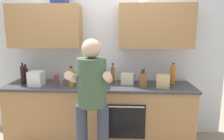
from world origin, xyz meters
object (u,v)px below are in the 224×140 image
at_px(cup_stoneware, 62,82).
at_px(mixing_bowl, 98,81).
at_px(knife_block, 143,80).
at_px(bottle_juice, 173,75).
at_px(person_standing, 92,96).
at_px(bottle_vinegar, 82,80).
at_px(cup_ceramic, 56,78).
at_px(grocery_bag_bread, 163,81).
at_px(bottle_soy, 23,75).
at_px(grocery_bag_rice, 128,79).
at_px(bottle_hotsauce, 97,79).
at_px(bottle_oil, 71,78).
at_px(grocery_bag_produce, 36,78).
at_px(bottle_wine, 26,74).
at_px(bottle_syrup, 113,75).

distance_m(cup_stoneware, mixing_bowl, 0.54).
bearing_deg(knife_block, bottle_juice, 25.33).
height_order(person_standing, bottle_vinegar, person_standing).
distance_m(cup_ceramic, cup_stoneware, 0.30).
xyz_separation_m(cup_ceramic, grocery_bag_bread, (1.66, -0.28, 0.04)).
xyz_separation_m(cup_stoneware, knife_block, (1.20, -0.02, 0.06)).
bearing_deg(bottle_soy, grocery_bag_rice, 3.15).
relative_size(cup_ceramic, grocery_bag_rice, 0.54).
height_order(bottle_hotsauce, cup_stoneware, bottle_hotsauce).
bearing_deg(bottle_juice, bottle_vinegar, -170.85).
xyz_separation_m(bottle_vinegar, cup_ceramic, (-0.47, 0.27, -0.04)).
bearing_deg(knife_block, grocery_bag_bread, -0.49).
bearing_deg(person_standing, bottle_oil, 121.99).
bearing_deg(bottle_juice, grocery_bag_produce, -173.67).
bearing_deg(grocery_bag_produce, grocery_bag_bread, -0.07).
xyz_separation_m(person_standing, bottle_oil, (-0.40, 0.63, 0.07)).
bearing_deg(bottle_wine, bottle_syrup, -0.41).
relative_size(bottle_vinegar, bottle_oil, 0.74).
xyz_separation_m(bottle_vinegar, bottle_oil, (-0.15, -0.01, 0.04)).
relative_size(grocery_bag_produce, grocery_bag_rice, 1.15).
distance_m(bottle_soy, bottle_syrup, 1.38).
height_order(bottle_soy, grocery_bag_rice, bottle_soy).
xyz_separation_m(bottle_wine, bottle_vinegar, (0.96, -0.23, -0.03)).
distance_m(bottle_juice, knife_block, 0.54).
relative_size(bottle_juice, cup_stoneware, 3.62).
distance_m(bottle_vinegar, grocery_bag_produce, 0.68).
relative_size(bottle_juice, grocery_bag_produce, 1.48).
height_order(bottle_juice, bottle_oil, bottle_juice).
bearing_deg(bottle_hotsauce, bottle_juice, 16.47).
height_order(cup_ceramic, knife_block, knife_block).
relative_size(bottle_oil, knife_block, 1.11).
relative_size(grocery_bag_rice, grocery_bag_bread, 1.02).
relative_size(bottle_wine, bottle_hotsauce, 0.92).
bearing_deg(bottle_soy, bottle_hotsauce, -9.09).
bearing_deg(bottle_hotsauce, cup_ceramic, 151.33).
xyz_separation_m(bottle_vinegar, knife_block, (0.90, -0.01, 0.01)).
height_order(cup_ceramic, grocery_bag_rice, grocery_bag_rice).
bearing_deg(grocery_bag_produce, bottle_syrup, 11.14).
bearing_deg(bottle_syrup, cup_stoneware, -165.30).
height_order(bottle_vinegar, grocery_bag_produce, same).
relative_size(bottle_oil, grocery_bag_rice, 1.55).
distance_m(bottle_soy, bottle_oil, 0.78).
relative_size(knife_block, grocery_bag_rice, 1.39).
distance_m(person_standing, bottle_wine, 1.49).
bearing_deg(bottle_syrup, bottle_juice, 0.38).
height_order(bottle_oil, grocery_bag_rice, bottle_oil).
xyz_separation_m(bottle_syrup, grocery_bag_bread, (0.74, -0.23, -0.04)).
height_order(person_standing, grocery_bag_rice, person_standing).
relative_size(person_standing, bottle_wine, 5.76).
bearing_deg(knife_block, bottle_syrup, 153.56).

